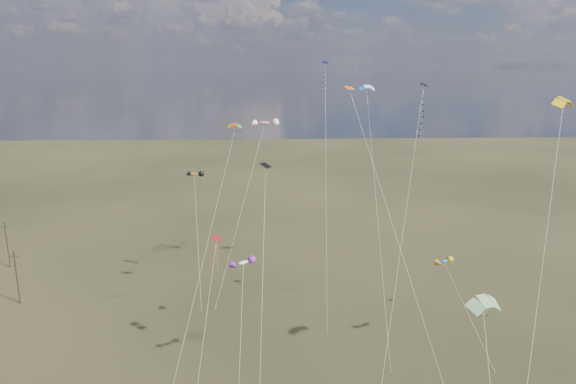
{
  "coord_description": "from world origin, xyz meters",
  "views": [
    {
      "loc": [
        -2.54,
        -39.35,
        33.08
      ],
      "look_at": [
        0.0,
        18.0,
        19.0
      ],
      "focal_mm": 32.0,
      "sensor_mm": 36.0,
      "label": 1
    }
  ],
  "objects_px": {
    "utility_pole_near": "(17,277)",
    "parafoil_yellow": "(564,101)",
    "utility_pole_far": "(7,244)",
    "diamond_black_high": "(420,125)"
  },
  "relations": [
    {
      "from": "utility_pole_near",
      "to": "parafoil_yellow",
      "type": "relative_size",
      "value": 0.26
    },
    {
      "from": "utility_pole_near",
      "to": "parafoil_yellow",
      "type": "height_order",
      "value": "parafoil_yellow"
    },
    {
      "from": "utility_pole_far",
      "to": "diamond_black_high",
      "type": "xyz_separation_m",
      "value": [
        61.4,
        -24.5,
        22.34
      ]
    },
    {
      "from": "utility_pole_near",
      "to": "diamond_black_high",
      "type": "relative_size",
      "value": 0.26
    },
    {
      "from": "parafoil_yellow",
      "to": "diamond_black_high",
      "type": "bearing_deg",
      "value": 119.94
    },
    {
      "from": "utility_pole_far",
      "to": "parafoil_yellow",
      "type": "distance_m",
      "value": 83.93
    },
    {
      "from": "utility_pole_far",
      "to": "diamond_black_high",
      "type": "relative_size",
      "value": 0.26
    },
    {
      "from": "utility_pole_near",
      "to": "parafoil_yellow",
      "type": "distance_m",
      "value": 71.42
    },
    {
      "from": "utility_pole_near",
      "to": "utility_pole_far",
      "type": "height_order",
      "value": "same"
    },
    {
      "from": "utility_pole_near",
      "to": "parafoil_yellow",
      "type": "bearing_deg",
      "value": -21.96
    }
  ]
}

